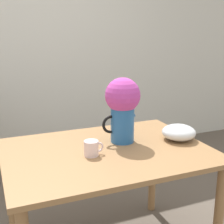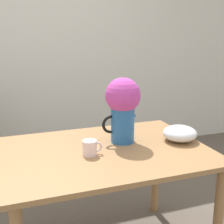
% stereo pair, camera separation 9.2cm
% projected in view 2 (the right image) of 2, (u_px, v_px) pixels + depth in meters
% --- Properties ---
extents(wall_back, '(8.00, 0.05, 2.60)m').
position_uv_depth(wall_back, '(38.00, 49.00, 3.54)').
color(wall_back, silver).
rests_on(wall_back, ground_plane).
extents(table, '(1.26, 0.93, 0.79)m').
position_uv_depth(table, '(106.00, 165.00, 1.98)').
color(table, olive).
rests_on(table, ground_plane).
extents(flower_vase, '(0.26, 0.23, 0.43)m').
position_uv_depth(flower_vase, '(123.00, 104.00, 2.02)').
color(flower_vase, '#235B9E').
rests_on(flower_vase, table).
extents(coffee_mug, '(0.12, 0.09, 0.09)m').
position_uv_depth(coffee_mug, '(90.00, 148.00, 1.85)').
color(coffee_mug, silver).
rests_on(coffee_mug, table).
extents(white_bowl, '(0.23, 0.23, 0.10)m').
position_uv_depth(white_bowl, '(180.00, 133.00, 2.09)').
color(white_bowl, silver).
rests_on(white_bowl, table).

